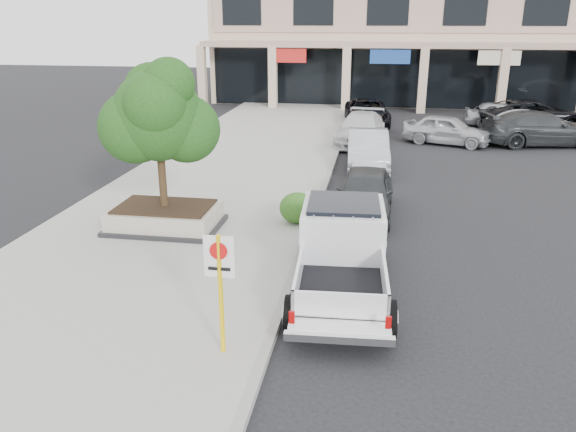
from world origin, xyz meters
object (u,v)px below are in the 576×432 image
object	(u,v)px
curb_car_c	(361,129)
no_parking_sign	(220,278)
lot_car_a	(447,130)
curb_car_a	(365,192)
curb_car_b	(368,150)
lot_car_e	(503,114)
lot_car_d	(531,114)
lot_car_c	(541,128)
lot_car_b	(534,126)
curb_car_d	(367,112)
planter_tree	(164,116)
pickup_truck	(342,255)
planter	(165,217)

from	to	relation	value
curb_car_c	no_parking_sign	bearing A→B (deg)	-89.11
lot_car_a	curb_car_a	bearing A→B (deg)	-178.64
curb_car_b	lot_car_e	xyz separation A→B (m)	(7.42, 10.75, -0.05)
lot_car_d	lot_car_e	distance (m)	1.51
lot_car_a	lot_car_c	xyz separation A→B (m)	(4.54, 0.51, 0.11)
curb_car_b	lot_car_e	distance (m)	13.06
no_parking_sign	curb_car_c	size ratio (longest dim) A/B	0.45
lot_car_b	curb_car_d	bearing A→B (deg)	56.66
planter_tree	curb_car_b	world-z (taller)	planter_tree
lot_car_e	curb_car_d	bearing A→B (deg)	95.39
pickup_truck	lot_car_d	world-z (taller)	pickup_truck
curb_car_d	lot_car_b	world-z (taller)	lot_car_b
curb_car_a	planter	bearing A→B (deg)	-154.38
planter	lot_car_e	distance (m)	23.30
curb_car_d	lot_car_e	xyz separation A→B (m)	(7.76, 0.54, -0.01)
planter_tree	no_parking_sign	bearing A→B (deg)	-62.13
lot_car_c	lot_car_d	distance (m)	4.65
lot_car_b	curb_car_a	bearing A→B (deg)	135.72
curb_car_c	lot_car_b	distance (m)	8.94
curb_car_c	lot_car_a	bearing A→B (deg)	12.73
no_parking_sign	pickup_truck	size ratio (longest dim) A/B	0.39
planter	curb_car_b	size ratio (longest dim) A/B	0.68
lot_car_e	lot_car_b	bearing A→B (deg)	-166.95
lot_car_a	lot_car_e	bearing A→B (deg)	-14.92
curb_car_a	curb_car_b	distance (m)	6.00
planter_tree	curb_car_d	xyz separation A→B (m)	(5.16, 18.61, -2.68)
planter_tree	lot_car_d	bearing A→B (deg)	52.69
lot_car_a	lot_car_d	size ratio (longest dim) A/B	0.73
lot_car_b	lot_car_d	distance (m)	3.71
curb_car_b	lot_car_c	distance (m)	10.18
lot_car_b	lot_car_e	world-z (taller)	lot_car_b
no_parking_sign	curb_car_c	bearing A→B (deg)	84.93
planter_tree	lot_car_d	distance (m)	23.90
curb_car_b	lot_car_b	size ratio (longest dim) A/B	1.03
curb_car_d	lot_car_c	xyz separation A→B (m)	(8.64, -4.33, 0.10)
no_parking_sign	pickup_truck	bearing A→B (deg)	57.30
planter_tree	lot_car_b	distance (m)	20.69
curb_car_d	lot_car_a	world-z (taller)	curb_car_d
lot_car_c	curb_car_a	bearing A→B (deg)	133.83
curb_car_a	curb_car_b	bearing A→B (deg)	92.30
curb_car_a	lot_car_e	size ratio (longest dim) A/B	1.00
curb_car_a	lot_car_d	distance (m)	18.70
planter	lot_car_c	world-z (taller)	lot_car_c
lot_car_a	lot_car_c	distance (m)	4.57
curb_car_b	lot_car_d	distance (m)	13.76
planter	lot_car_c	distance (m)	20.07
lot_car_d	curb_car_b	bearing A→B (deg)	126.15
pickup_truck	curb_car_d	world-z (taller)	pickup_truck
planter	pickup_truck	xyz separation A→B (m)	(5.37, -2.99, 0.45)
curb_car_c	curb_car_d	size ratio (longest dim) A/B	0.97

